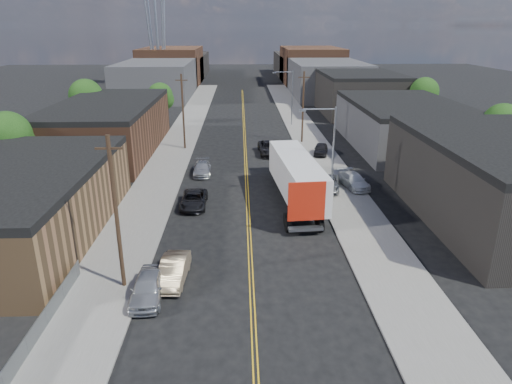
{
  "coord_description": "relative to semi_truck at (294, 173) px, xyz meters",
  "views": [
    {
      "loc": [
        -0.6,
        -15.78,
        15.84
      ],
      "look_at": [
        0.66,
        20.71,
        2.5
      ],
      "focal_mm": 32.0,
      "sensor_mm": 36.0,
      "label": 1
    }
  ],
  "objects": [
    {
      "name": "ground",
      "position": [
        -4.5,
        34.24,
        -2.6
      ],
      "size": [
        260.0,
        260.0,
        0.0
      ],
      "primitive_type": "plane",
      "color": "black",
      "rests_on": "ground"
    },
    {
      "name": "centerline",
      "position": [
        -4.5,
        19.24,
        -2.59
      ],
      "size": [
        0.32,
        120.0,
        0.01
      ],
      "primitive_type": "cube",
      "color": "gold",
      "rests_on": "ground"
    },
    {
      "name": "sidewalk_left",
      "position": [
        -14.0,
        19.24,
        -2.52
      ],
      "size": [
        5.0,
        140.0,
        0.15
      ],
      "primitive_type": "cube",
      "color": "slate",
      "rests_on": "ground"
    },
    {
      "name": "sidewalk_right",
      "position": [
        5.0,
        19.24,
        -2.52
      ],
      "size": [
        5.0,
        140.0,
        0.15
      ],
      "primitive_type": "cube",
      "color": "slate",
      "rests_on": "ground"
    },
    {
      "name": "warehouse_tan",
      "position": [
        -22.5,
        -7.76,
        0.2
      ],
      "size": [
        12.0,
        22.0,
        5.6
      ],
      "color": "brown",
      "rests_on": "ground"
    },
    {
      "name": "warehouse_brown",
      "position": [
        -22.5,
        18.24,
        0.7
      ],
      "size": [
        12.0,
        26.0,
        6.6
      ],
      "color": "#543221",
      "rests_on": "ground"
    },
    {
      "name": "industrial_right_a",
      "position": [
        17.49,
        -5.76,
        0.95
      ],
      "size": [
        14.0,
        22.0,
        7.1
      ],
      "color": "black",
      "rests_on": "ground"
    },
    {
      "name": "industrial_right_b",
      "position": [
        17.5,
        20.24,
        0.45
      ],
      "size": [
        14.0,
        24.0,
        6.1
      ],
      "color": "#3B3B3E",
      "rests_on": "ground"
    },
    {
      "name": "industrial_right_c",
      "position": [
        17.5,
        46.24,
        1.2
      ],
      "size": [
        14.0,
        22.0,
        7.6
      ],
      "color": "black",
      "rests_on": "ground"
    },
    {
      "name": "skyline_left_a",
      "position": [
        -24.5,
        69.24,
        1.4
      ],
      "size": [
        16.0,
        30.0,
        8.0
      ],
      "primitive_type": "cube",
      "color": "#3B3B3E",
      "rests_on": "ground"
    },
    {
      "name": "skyline_right_a",
      "position": [
        15.5,
        69.24,
        1.4
      ],
      "size": [
        16.0,
        30.0,
        8.0
      ],
      "primitive_type": "cube",
      "color": "#3B3B3E",
      "rests_on": "ground"
    },
    {
      "name": "skyline_left_b",
      "position": [
        -24.5,
        94.24,
        2.4
      ],
      "size": [
        16.0,
        26.0,
        10.0
      ],
      "primitive_type": "cube",
      "color": "#543221",
      "rests_on": "ground"
    },
    {
      "name": "skyline_right_b",
      "position": [
        15.5,
        94.24,
        2.4
      ],
      "size": [
        16.0,
        26.0,
        10.0
      ],
      "primitive_type": "cube",
      "color": "#543221",
      "rests_on": "ground"
    },
    {
      "name": "skyline_left_c",
      "position": [
        -24.5,
        114.24,
        0.9
      ],
      "size": [
        16.0,
        40.0,
        7.0
      ],
      "primitive_type": "cube",
      "color": "black",
      "rests_on": "ground"
    },
    {
      "name": "skyline_right_c",
      "position": [
        15.5,
        114.24,
        0.9
      ],
      "size": [
        16.0,
        40.0,
        7.0
      ],
      "primitive_type": "cube",
      "color": "black",
      "rests_on": "ground"
    },
    {
      "name": "streetlight_near",
      "position": [
        3.1,
        -0.76,
        2.73
      ],
      "size": [
        3.39,
        0.25,
        9.0
      ],
      "color": "gray",
      "rests_on": "ground"
    },
    {
      "name": "streetlight_far",
      "position": [
        3.1,
        34.24,
        2.73
      ],
      "size": [
        3.39,
        0.25,
        9.0
      ],
      "color": "gray",
      "rests_on": "ground"
    },
    {
      "name": "utility_pole_left_near",
      "position": [
        -12.7,
        -15.76,
        2.54
      ],
      "size": [
        1.6,
        0.26,
        10.0
      ],
      "color": "black",
      "rests_on": "ground"
    },
    {
      "name": "utility_pole_left_far",
      "position": [
        -12.7,
        19.24,
        2.54
      ],
      "size": [
        1.6,
        0.26,
        10.0
      ],
      "color": "black",
      "rests_on": "ground"
    },
    {
      "name": "utility_pole_right",
      "position": [
        3.7,
        22.24,
        2.54
      ],
      "size": [
        1.6,
        0.26,
        10.0
      ],
      "color": "black",
      "rests_on": "ground"
    },
    {
      "name": "chainlink_fence",
      "position": [
        -16.0,
        -22.26,
        -1.94
      ],
      "size": [
        0.05,
        16.0,
        1.22
      ],
      "color": "slate",
      "rests_on": "ground"
    },
    {
      "name": "tree_left_near",
      "position": [
        -28.44,
        4.24,
        2.58
      ],
      "size": [
        4.85,
        4.76,
        7.91
      ],
      "color": "black",
      "rests_on": "ground"
    },
    {
      "name": "tree_left_mid",
      "position": [
        -28.44,
        29.24,
        2.89
      ],
      "size": [
        5.1,
        5.04,
        8.37
      ],
      "color": "black",
      "rests_on": "ground"
    },
    {
      "name": "tree_left_far",
      "position": [
        -18.44,
        36.24,
        1.97
      ],
      "size": [
        4.35,
        4.2,
        6.97
      ],
      "color": "black",
      "rests_on": "ground"
    },
    {
      "name": "tree_right_near",
      "position": [
        25.56,
        10.24,
        2.28
      ],
      "size": [
        4.6,
        4.48,
        7.44
      ],
      "color": "black",
      "rests_on": "ground"
    },
    {
      "name": "tree_right_far",
      "position": [
        25.56,
        34.24,
        2.58
      ],
      "size": [
        4.85,
        4.76,
        7.91
      ],
      "color": "black",
      "rests_on": "ground"
    },
    {
      "name": "semi_truck",
      "position": [
        0.0,
        0.0,
        0.0
      ],
      "size": [
        4.16,
        17.59,
        4.55
      ],
      "rotation": [
        0.0,
        0.0,
        0.09
      ],
      "color": "silver",
      "rests_on": "ground"
    },
    {
      "name": "car_left_a",
      "position": [
        -10.9,
        -17.11,
        -1.8
      ],
      "size": [
        2.0,
        4.72,
        1.59
      ],
      "primitive_type": "imported",
      "rotation": [
        0.0,
        0.0,
        0.03
      ],
      "color": "#B0B2B5",
      "rests_on": "ground"
    },
    {
      "name": "car_left_b",
      "position": [
        -9.61,
        -15.09,
        -1.83
      ],
      "size": [
        1.89,
        4.73,
        1.53
      ],
      "primitive_type": "imported",
      "rotation": [
        0.0,
        0.0,
        -0.06
      ],
      "color": "#978263",
      "rests_on": "ground"
    },
    {
      "name": "car_left_c",
      "position": [
        -9.5,
        -1.98,
        -1.9
      ],
      "size": [
        2.33,
        5.0,
        1.39
      ],
      "primitive_type": "imported",
      "rotation": [
        0.0,
        0.0,
        -0.01
      ],
      "color": "black",
      "rests_on": "ground"
    },
    {
      "name": "car_left_d",
      "position": [
        -9.5,
        7.9,
        -1.91
      ],
      "size": [
        2.09,
        4.77,
        1.36
      ],
      "primitive_type": "imported",
      "rotation": [
        0.0,
        0.0,
        0.04
      ],
      "color": "#9EA0A3",
      "rests_on": "ground"
    },
    {
      "name": "car_right_lot_a",
      "position": [
        3.7,
        1.83,
        -1.78
      ],
      "size": [
        3.05,
        5.14,
        1.34
      ],
      "primitive_type": "imported",
      "rotation": [
        0.0,
        0.0,
        -0.18
      ],
      "color": "#989B9C",
      "rests_on": "sidewalk_right"
    },
    {
      "name": "car_right_lot_b",
      "position": [
        6.5,
        2.57,
        -1.74
      ],
      "size": [
        2.95,
        5.2,
        1.42
      ],
      "primitive_type": "imported",
      "rotation": [
        0.0,
        0.0,
        0.21
      ],
      "color": "silver",
      "rests_on": "sidewalk_right"
    },
    {
      "name": "car_right_lot_c",
      "position": [
        5.25,
        15.25,
        -1.73
      ],
      "size": [
        2.56,
        4.45,
        1.42
      ],
      "primitive_type": "imported",
      "rotation": [
        0.0,
        0.0,
        -0.22
      ],
      "color": "black",
      "rests_on": "sidewalk_right"
    },
    {
      "name": "car_ahead_truck",
      "position": [
        -1.3,
        16.24,
        -1.77
      ],
      "size": [
        3.09,
        6.09,
        1.65
      ],
      "primitive_type": "imported",
      "rotation": [
        0.0,
        0.0,
        0.06
      ],
      "color": "black",
      "rests_on": "ground"
    }
  ]
}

